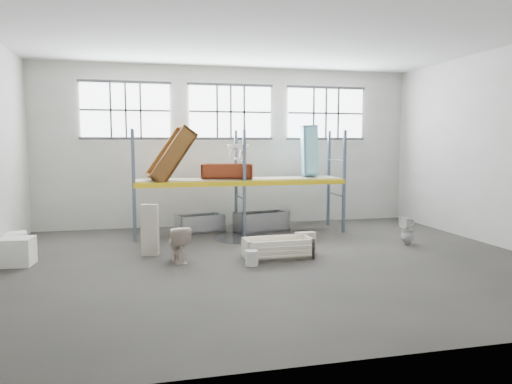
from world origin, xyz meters
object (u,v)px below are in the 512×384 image
object	(u,v)px
toilet_beige	(178,244)
blue_tub_upright	(309,151)
toilet_white	(407,231)
cistern_tall	(150,230)
rust_tub_flat	(228,171)
bathtub_beige	(278,248)
steel_tub_right	(261,222)
bucket	(252,258)
steel_tub_left	(200,223)
carton_near	(16,252)

from	to	relation	value
toilet_beige	blue_tub_upright	distance (m)	5.67
toilet_white	cistern_tall	bearing A→B (deg)	-104.42
cistern_tall	rust_tub_flat	size ratio (longest dim) A/B	0.83
bathtub_beige	blue_tub_upright	bearing A→B (deg)	58.55
steel_tub_right	bucket	bearing A→B (deg)	-106.93
blue_tub_upright	steel_tub_right	bearing A→B (deg)	-177.37
toilet_white	steel_tub_right	distance (m)	4.24
rust_tub_flat	steel_tub_left	bearing A→B (deg)	151.50
steel_tub_left	bucket	distance (m)	4.24
cistern_tall	rust_tub_flat	bearing A→B (deg)	56.63
toilet_beige	blue_tub_upright	bearing A→B (deg)	-150.33
steel_tub_right	cistern_tall	bearing A→B (deg)	-143.97
steel_tub_left	steel_tub_right	distance (m)	1.83
rust_tub_flat	toilet_white	bearing A→B (deg)	-31.49
bucket	toilet_beige	bearing A→B (deg)	153.34
bathtub_beige	toilet_white	bearing A→B (deg)	7.94
blue_tub_upright	bucket	xyz separation A→B (m)	(-2.72, -3.98, -2.23)
blue_tub_upright	cistern_tall	bearing A→B (deg)	-152.92
toilet_beige	rust_tub_flat	bearing A→B (deg)	-126.53
toilet_beige	bucket	world-z (taller)	toilet_beige
toilet_beige	blue_tub_upright	size ratio (longest dim) A/B	0.53
cistern_tall	steel_tub_right	bearing A→B (deg)	47.65
cistern_tall	bucket	size ratio (longest dim) A/B	3.64
toilet_beige	toilet_white	xyz separation A→B (m)	(5.92, 0.41, -0.04)
steel_tub_left	steel_tub_right	size ratio (longest dim) A/B	0.89
steel_tub_right	rust_tub_flat	size ratio (longest dim) A/B	1.07
cistern_tall	steel_tub_left	distance (m)	3.08
steel_tub_right	bathtub_beige	bearing A→B (deg)	-97.68
bathtub_beige	steel_tub_left	world-z (taller)	steel_tub_left
toilet_beige	rust_tub_flat	distance (m)	3.72
steel_tub_left	toilet_beige	bearing A→B (deg)	-104.52
steel_tub_left	steel_tub_right	bearing A→B (deg)	-8.92
toilet_white	bathtub_beige	bearing A→B (deg)	-91.96
toilet_white	carton_near	xyz separation A→B (m)	(-9.35, 0.06, -0.07)
toilet_beige	blue_tub_upright	world-z (taller)	blue_tub_upright
rust_tub_flat	carton_near	bearing A→B (deg)	-153.36
toilet_white	rust_tub_flat	bearing A→B (deg)	-132.80
rust_tub_flat	toilet_beige	bearing A→B (deg)	-118.87
cistern_tall	steel_tub_left	bearing A→B (deg)	72.64
steel_tub_left	rust_tub_flat	size ratio (longest dim) A/B	0.96
toilet_beige	bucket	bearing A→B (deg)	145.67
bathtub_beige	bucket	xyz separation A→B (m)	(-0.74, -0.56, -0.06)
bathtub_beige	blue_tub_upright	size ratio (longest dim) A/B	1.02
rust_tub_flat	bucket	bearing A→B (deg)	-92.37
cistern_tall	blue_tub_upright	world-z (taller)	blue_tub_upright
toilet_white	bucket	world-z (taller)	toilet_white
blue_tub_upright	bucket	size ratio (longest dim) A/B	4.58
carton_near	bucket	bearing A→B (deg)	-13.89
steel_tub_left	blue_tub_upright	distance (m)	3.97
toilet_white	bucket	distance (m)	4.57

